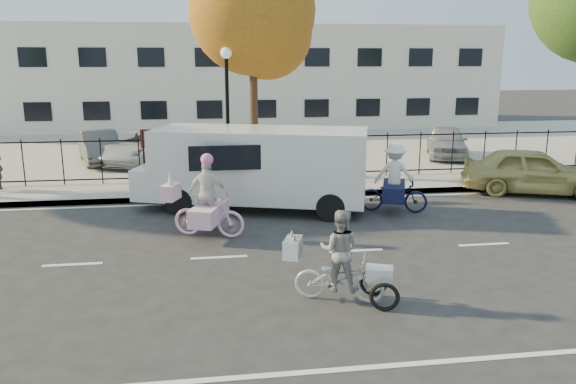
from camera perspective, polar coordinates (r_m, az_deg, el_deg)
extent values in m
plane|color=#333334|center=(12.12, -7.00, -6.64)|extent=(120.00, 120.00, 0.00)
cube|color=#A8A399|center=(16.93, -7.42, -0.57)|extent=(60.00, 0.10, 0.15)
cube|color=#A8A399|center=(17.95, -7.48, 0.23)|extent=(60.00, 2.20, 0.15)
cube|color=#A8A399|center=(26.70, -7.79, 4.54)|extent=(60.00, 15.60, 0.15)
cube|color=silver|center=(36.41, -8.11, 11.49)|extent=(34.00, 10.00, 6.00)
cylinder|color=black|center=(18.31, -6.14, 7.11)|extent=(0.12, 0.12, 4.00)
sphere|color=white|center=(18.20, -6.31, 13.86)|extent=(0.36, 0.36, 0.36)
cylinder|color=black|center=(18.56, -14.42, 3.42)|extent=(0.06, 0.06, 1.80)
cylinder|color=black|center=(18.50, -12.26, 3.51)|extent=(0.06, 0.06, 1.80)
cube|color=#59140F|center=(18.44, -13.44, 5.30)|extent=(0.85, 0.04, 0.60)
imported|color=silver|center=(9.91, 5.23, -8.69)|extent=(1.66, 1.04, 0.82)
imported|color=white|center=(9.73, 5.29, -5.91)|extent=(0.84, 0.75, 1.44)
cube|color=white|center=(9.84, 0.50, -5.67)|extent=(0.43, 0.57, 0.33)
cone|color=white|center=(9.88, 0.41, -4.26)|extent=(0.13, 0.13, 0.16)
cone|color=white|center=(9.67, 0.60, -4.65)|extent=(0.13, 0.13, 0.16)
torus|color=black|center=(9.65, 9.77, -10.47)|extent=(0.51, 0.24, 0.51)
torus|color=black|center=(10.21, 8.67, -9.05)|extent=(0.51, 0.24, 0.51)
cube|color=white|center=(9.82, 9.27, -8.17)|extent=(0.54, 0.45, 0.23)
imported|color=#FFC2DB|center=(13.38, -8.04, -2.37)|extent=(1.80, 1.06, 1.05)
imported|color=silver|center=(13.25, -8.11, -0.16)|extent=(1.04, 0.71, 1.65)
cube|color=#DFAAC5|center=(13.60, -11.85, 0.00)|extent=(0.49, 0.65, 0.38)
cone|color=white|center=(13.52, -11.91, 1.38)|extent=(0.13, 0.13, 0.33)
cube|color=#DFAAC5|center=(13.37, -8.04, -2.15)|extent=(1.00, 1.47, 0.42)
sphere|color=pink|center=(13.09, -8.23, 3.28)|extent=(0.29, 0.29, 0.29)
imported|color=black|center=(15.71, 10.68, -0.28)|extent=(1.93, 1.20, 0.96)
imported|color=white|center=(15.58, 10.78, 1.83)|extent=(1.23, 0.95, 1.67)
cube|color=#0F1235|center=(15.62, 7.27, 1.96)|extent=(0.49, 0.66, 0.38)
cone|color=gold|center=(15.76, 7.11, 2.85)|extent=(0.13, 0.25, 0.34)
cone|color=gold|center=(15.40, 7.48, 2.59)|extent=(0.13, 0.25, 0.34)
cube|color=#0F1235|center=(15.68, 10.70, 0.10)|extent=(1.01, 1.50, 0.42)
cube|color=white|center=(15.60, -2.80, 2.88)|extent=(6.17, 3.74, 1.93)
cube|color=white|center=(15.73, -14.33, 0.57)|extent=(1.12, 2.16, 0.86)
cylinder|color=black|center=(14.82, -10.28, -1.50)|extent=(0.80, 0.49, 0.75)
cylinder|color=black|center=(16.65, -10.08, 0.16)|extent=(0.80, 0.49, 0.75)
cylinder|color=black|center=(15.21, 5.25, -0.95)|extent=(0.80, 0.49, 0.75)
cylinder|color=black|center=(17.00, 3.79, 0.61)|extent=(0.80, 0.49, 0.75)
imported|color=tan|center=(19.09, 23.61, 1.97)|extent=(4.54, 3.08, 1.44)
imported|color=silver|center=(22.70, -14.47, 4.47)|extent=(3.59, 4.94, 1.25)
imported|color=#484B4F|center=(23.21, -18.56, 4.38)|extent=(2.36, 3.98, 1.24)
imported|color=#97999E|center=(24.17, 15.83, 4.95)|extent=(2.67, 4.04, 1.28)
cylinder|color=#442D1D|center=(19.73, -3.49, 8.58)|extent=(0.28, 0.28, 4.96)
sphere|color=#9F6219|center=(19.72, -3.63, 17.86)|extent=(4.25, 4.25, 4.25)
sphere|color=#9F6219|center=(19.92, -2.16, 15.78)|extent=(3.12, 3.12, 3.12)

